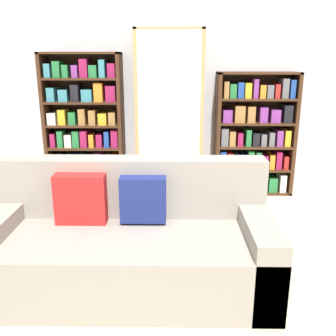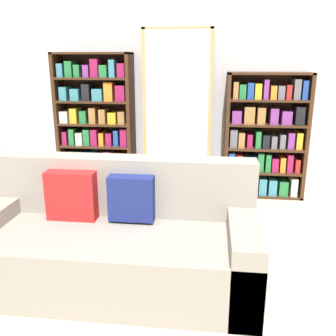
{
  "view_description": "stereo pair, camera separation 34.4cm",
  "coord_description": "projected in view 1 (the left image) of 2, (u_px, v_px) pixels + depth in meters",
  "views": [
    {
      "loc": [
        0.03,
        -2.0,
        1.55
      ],
      "look_at": [
        -0.02,
        1.3,
        0.59
      ],
      "focal_mm": 40.0,
      "sensor_mm": 36.0,
      "label": 1
    },
    {
      "loc": [
        0.37,
        -1.98,
        1.55
      ],
      "look_at": [
        -0.02,
        1.3,
        0.59
      ],
      "focal_mm": 40.0,
      "sensor_mm": 36.0,
      "label": 2
    }
  ],
  "objects": [
    {
      "name": "ground_plane",
      "position": [
        168.0,
        315.0,
        2.36
      ],
      "size": [
        16.0,
        16.0,
        0.0
      ],
      "primitive_type": "plane",
      "color": "beige"
    },
    {
      "name": "wall_back",
      "position": [
        171.0,
        77.0,
        4.41
      ],
      "size": [
        6.8,
        0.06,
        2.7
      ],
      "color": "silver",
      "rests_on": "ground"
    },
    {
      "name": "couch",
      "position": [
        128.0,
        245.0,
        2.62
      ],
      "size": [
        1.97,
        0.85,
        0.86
      ],
      "color": "gray",
      "rests_on": "ground"
    },
    {
      "name": "bookshelf_left",
      "position": [
        85.0,
        127.0,
        4.38
      ],
      "size": [
        0.9,
        0.32,
        1.63
      ],
      "color": "#3D2314",
      "rests_on": "ground"
    },
    {
      "name": "display_cabinet",
      "position": [
        169.0,
        114.0,
        4.31
      ],
      "size": [
        0.76,
        0.36,
        1.87
      ],
      "color": "tan",
      "rests_on": "ground"
    },
    {
      "name": "bookshelf_right",
      "position": [
        254.0,
        136.0,
        4.38
      ],
      "size": [
        0.91,
        0.32,
        1.41
      ],
      "color": "#3D2314",
      "rests_on": "ground"
    },
    {
      "name": "wine_bottle",
      "position": [
        223.0,
        217.0,
        3.4
      ],
      "size": [
        0.07,
        0.07,
        0.41
      ],
      "color": "#192333",
      "rests_on": "ground"
    }
  ]
}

